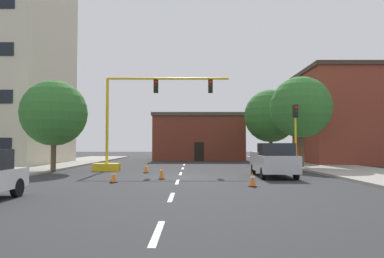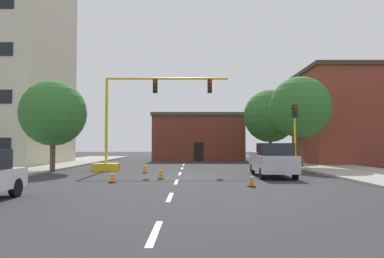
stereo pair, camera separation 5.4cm
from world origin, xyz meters
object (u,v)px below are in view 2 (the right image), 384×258
at_px(traffic_light_pole_right, 295,122).
at_px(tree_left_near, 54,113).
at_px(traffic_cone_roadside_a, 146,168).
at_px(traffic_cone_roadside_c, 113,176).
at_px(traffic_cone_roadside_d, 161,172).
at_px(pickup_truck_silver, 273,160).
at_px(tree_right_mid, 301,107).
at_px(traffic_cone_roadside_b, 252,179).
at_px(tree_right_far, 271,116).
at_px(traffic_signal_gantry, 124,139).

relative_size(traffic_light_pole_right, tree_left_near, 0.75).
bearing_deg(traffic_light_pole_right, traffic_cone_roadside_a, -171.02).
relative_size(traffic_cone_roadside_c, traffic_cone_roadside_d, 0.86).
bearing_deg(pickup_truck_silver, tree_right_mid, 63.38).
bearing_deg(traffic_light_pole_right, traffic_cone_roadside_d, -145.80).
distance_m(traffic_cone_roadside_b, traffic_cone_roadside_d, 5.81).
relative_size(traffic_light_pole_right, tree_right_far, 0.61).
distance_m(tree_left_near, traffic_cone_roadside_c, 10.04).
distance_m(tree_right_far, traffic_cone_roadside_b, 24.29).
height_order(pickup_truck_silver, traffic_cone_roadside_c, pickup_truck_silver).
bearing_deg(traffic_signal_gantry, traffic_light_pole_right, -0.88).
height_order(pickup_truck_silver, traffic_cone_roadside_a, pickup_truck_silver).
height_order(tree_right_far, traffic_cone_roadside_d, tree_right_far).
relative_size(traffic_signal_gantry, tree_left_near, 1.52).
bearing_deg(traffic_light_pole_right, tree_left_near, -177.09).
height_order(traffic_cone_roadside_c, traffic_cone_roadside_d, traffic_cone_roadside_d).
height_order(tree_left_near, traffic_cone_roadside_b, tree_left_near).
distance_m(traffic_signal_gantry, tree_left_near, 5.23).
bearing_deg(traffic_light_pole_right, pickup_truck_silver, -119.13).
distance_m(traffic_light_pole_right, traffic_cone_roadside_c, 14.42).
height_order(tree_left_near, traffic_cone_roadside_a, tree_left_near).
xyz_separation_m(tree_right_far, pickup_truck_silver, (-3.66, -17.99, -4.02)).
height_order(traffic_light_pole_right, traffic_cone_roadside_d, traffic_light_pole_right).
height_order(tree_right_far, traffic_cone_roadside_b, tree_right_far).
relative_size(traffic_light_pole_right, traffic_cone_roadside_a, 6.76).
bearing_deg(traffic_cone_roadside_c, pickup_truck_silver, 20.96).
bearing_deg(traffic_cone_roadside_c, tree_left_near, 128.16).
bearing_deg(tree_right_mid, traffic_cone_roadside_c, -138.25).
xyz_separation_m(traffic_light_pole_right, traffic_cone_roadside_c, (-11.44, -8.19, -3.20)).
distance_m(tree_right_far, traffic_cone_roadside_c, 25.12).
height_order(traffic_signal_gantry, traffic_cone_roadside_a, traffic_signal_gantry).
relative_size(tree_right_mid, traffic_cone_roadside_c, 11.22).
xyz_separation_m(pickup_truck_silver, traffic_cone_roadside_b, (-2.05, -5.16, -0.65)).
xyz_separation_m(traffic_light_pole_right, pickup_truck_silver, (-2.70, -4.84, -2.55)).
height_order(tree_left_near, traffic_cone_roadside_d, tree_left_near).
bearing_deg(tree_right_mid, traffic_cone_roadside_d, -138.05).
xyz_separation_m(tree_right_far, traffic_cone_roadside_b, (-5.72, -23.14, -4.67)).
relative_size(traffic_light_pole_right, traffic_cone_roadside_c, 7.24).
relative_size(traffic_signal_gantry, traffic_cone_roadside_c, 14.74).
distance_m(traffic_cone_roadside_a, traffic_cone_roadside_d, 4.78).
relative_size(tree_right_far, traffic_cone_roadside_c, 11.82).
bearing_deg(traffic_signal_gantry, tree_right_mid, 12.43).
bearing_deg(traffic_light_pole_right, traffic_signal_gantry, 179.12).
height_order(traffic_cone_roadside_a, traffic_cone_roadside_b, traffic_cone_roadside_a).
bearing_deg(traffic_cone_roadside_d, traffic_signal_gantry, 116.60).
bearing_deg(traffic_cone_roadside_a, tree_right_far, 52.02).
relative_size(traffic_cone_roadside_a, traffic_cone_roadside_c, 1.07).
relative_size(traffic_signal_gantry, traffic_cone_roadside_b, 14.61).
bearing_deg(traffic_signal_gantry, tree_right_far, 44.11).
distance_m(traffic_cone_roadside_a, traffic_cone_roadside_c, 6.56).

